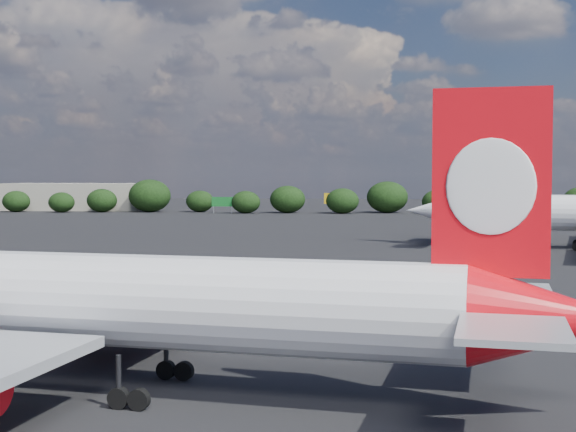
{
  "coord_description": "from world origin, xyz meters",
  "views": [
    {
      "loc": [
        21.13,
        -40.63,
        10.77
      ],
      "look_at": [
        16.0,
        12.0,
        8.0
      ],
      "focal_mm": 50.0,
      "sensor_mm": 36.0,
      "label": 1
    }
  ],
  "objects": [
    {
      "name": "ground",
      "position": [
        0.0,
        60.0,
        0.0
      ],
      "size": [
        500.0,
        500.0,
        0.0
      ],
      "primitive_type": "plane",
      "color": "black",
      "rests_on": "ground"
    },
    {
      "name": "horizon_treeline",
      "position": [
        12.72,
        179.88,
        3.78
      ],
      "size": [
        206.08,
        16.2,
        9.27
      ],
      "color": "black",
      "rests_on": "ground"
    },
    {
      "name": "terminal_building",
      "position": [
        -65.0,
        192.0,
        4.0
      ],
      "size": [
        42.0,
        16.0,
        8.0
      ],
      "color": "gray",
      "rests_on": "ground"
    },
    {
      "name": "highway_sign",
      "position": [
        -18.0,
        176.0,
        3.13
      ],
      "size": [
        6.0,
        0.3,
        4.5
      ],
      "color": "#136122",
      "rests_on": "ground"
    },
    {
      "name": "qantas_airliner",
      "position": [
        10.04,
        -2.57,
        4.42
      ],
      "size": [
        44.42,
        42.38,
        14.51
      ],
      "color": "white",
      "rests_on": "ground"
    },
    {
      "name": "billboard_yellow",
      "position": [
        12.0,
        182.0,
        3.87
      ],
      "size": [
        5.0,
        0.3,
        5.5
      ],
      "color": "gold",
      "rests_on": "ground"
    }
  ]
}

